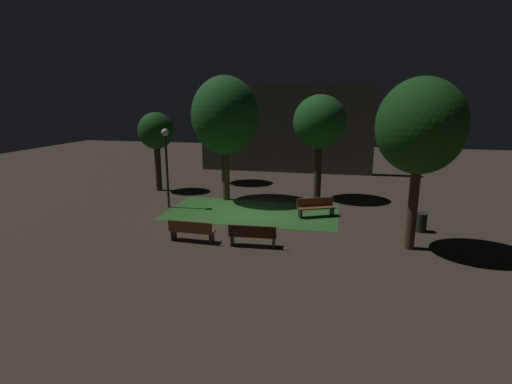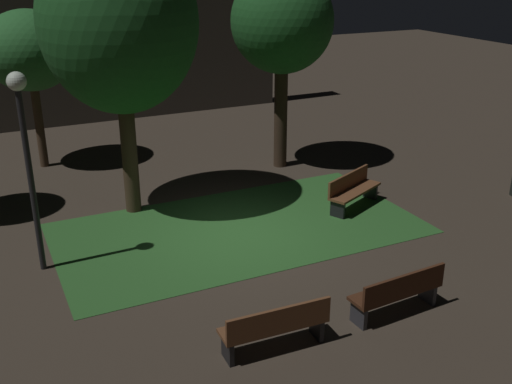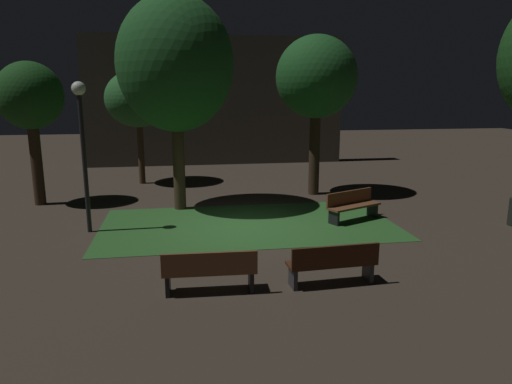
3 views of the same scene
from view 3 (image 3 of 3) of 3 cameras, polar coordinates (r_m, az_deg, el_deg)
The scene contains 11 objects.
ground_plane at distance 13.27m, azimuth -1.45°, elevation -4.42°, with size 60.00×60.00×0.00m, color #3D3328.
grass_lawn at distance 13.64m, azimuth -0.93°, elevation -3.93°, with size 8.41×4.51×0.01m, color #2D6028.
bench_front_right at distance 9.07m, azimuth -5.66°, elevation -9.44°, with size 1.82×0.55×0.88m.
bench_path_side at distance 9.50m, azimuth 9.36°, elevation -8.50°, with size 1.83×0.59×0.88m.
bench_front_left at distance 14.23m, azimuth 11.65°, elevation -1.51°, with size 1.83×1.20×0.88m.
tree_back_left at distance 19.69m, azimuth -14.16°, elevation 10.91°, with size 2.63×2.63×4.61m.
tree_near_wall at distance 15.11m, azimuth -9.81°, elevation 15.06°, with size 3.60×3.60×6.70m.
tree_back_right at distance 17.24m, azimuth 7.37°, elevation 13.57°, with size 2.90×2.90×5.73m.
tree_lawn_side at distance 17.15m, azimuth -25.83°, elevation 10.25°, with size 2.12×2.12×4.73m.
lamp_post_near_wall at distance 13.22m, azimuth -20.45°, elevation 7.09°, with size 0.36×0.36×4.05m.
building_wall_backdrop at distance 24.51m, azimuth -4.87°, elevation 10.97°, with size 13.12×0.80×6.46m, color #4C4742.
Camera 3 is at (-1.66, -12.59, 3.86)m, focal length 32.83 mm.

